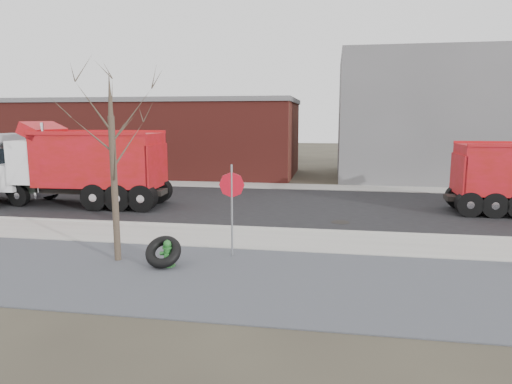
% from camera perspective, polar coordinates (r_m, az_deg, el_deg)
% --- Properties ---
extents(ground, '(120.00, 120.00, 0.00)m').
position_cam_1_polar(ground, '(14.84, -1.06, -6.19)').
color(ground, '#383328').
rests_on(ground, ground).
extents(gravel_verge, '(60.00, 5.00, 0.03)m').
position_cam_1_polar(gravel_verge, '(11.57, -4.33, -10.64)').
color(gravel_verge, slate).
rests_on(gravel_verge, ground).
extents(sidewalk, '(60.00, 2.50, 0.06)m').
position_cam_1_polar(sidewalk, '(15.07, -0.88, -5.83)').
color(sidewalk, '#9E9B93').
rests_on(sidewalk, ground).
extents(curb, '(60.00, 0.15, 0.11)m').
position_cam_1_polar(curb, '(16.30, -0.04, -4.57)').
color(curb, '#9E9B93').
rests_on(curb, ground).
extents(road, '(60.00, 9.40, 0.02)m').
position_cam_1_polar(road, '(20.90, 2.15, -1.63)').
color(road, black).
rests_on(road, ground).
extents(far_sidewalk, '(60.00, 2.00, 0.06)m').
position_cam_1_polar(far_sidewalk, '(26.48, 3.76, 0.70)').
color(far_sidewalk, '#9E9B93').
rests_on(far_sidewalk, ground).
extents(building_grey, '(12.00, 10.00, 8.00)m').
position_cam_1_polar(building_grey, '(32.68, 21.08, 8.71)').
color(building_grey, slate).
rests_on(building_grey, ground).
extents(building_brick, '(20.20, 8.20, 5.30)m').
position_cam_1_polar(building_brick, '(33.57, -12.62, 6.80)').
color(building_brick, maroon).
rests_on(building_brick, ground).
extents(bare_tree, '(3.20, 3.20, 5.20)m').
position_cam_1_polar(bare_tree, '(12.89, -17.53, 5.92)').
color(bare_tree, '#382D23').
rests_on(bare_tree, ground).
extents(fire_hydrant, '(0.43, 0.41, 0.75)m').
position_cam_1_polar(fire_hydrant, '(12.50, -10.99, -7.70)').
color(fire_hydrant, '#2C742E').
rests_on(fire_hydrant, ground).
extents(truck_tire, '(0.99, 0.91, 0.86)m').
position_cam_1_polar(truck_tire, '(12.48, -11.51, -7.34)').
color(truck_tire, black).
rests_on(truck_tire, ground).
extents(stop_sign, '(0.72, 0.09, 2.66)m').
position_cam_1_polar(stop_sign, '(12.85, -3.04, -0.29)').
color(stop_sign, gray).
rests_on(stop_sign, ground).
extents(dump_truck_red_b, '(8.94, 2.88, 3.74)m').
position_cam_1_polar(dump_truck_red_b, '(22.12, -21.58, 3.28)').
color(dump_truck_red_b, black).
rests_on(dump_truck_red_b, ground).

